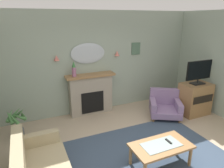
{
  "coord_description": "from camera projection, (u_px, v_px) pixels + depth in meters",
  "views": [
    {
      "loc": [
        -1.95,
        -2.53,
        2.62
      ],
      "look_at": [
        -0.15,
        1.53,
        1.16
      ],
      "focal_mm": 32.28,
      "sensor_mm": 36.0,
      "label": 1
    }
  ],
  "objects": [
    {
      "name": "wall_back",
      "position": [
        99.0,
        62.0,
        5.74
      ],
      "size": [
        6.75,
        0.1,
        2.83
      ],
      "primitive_type": "cube",
      "color": "#93A393",
      "rests_on": "ground"
    },
    {
      "name": "potted_plant_small_fern",
      "position": [
        17.0,
        122.0,
        4.54
      ],
      "size": [
        0.45,
        0.46,
        0.72
      ],
      "color": "#474C56",
      "rests_on": "ground"
    },
    {
      "name": "floor",
      "position": [
        152.0,
        167.0,
        3.79
      ],
      "size": [
        6.75,
        6.46,
        0.1
      ],
      "primitive_type": "cube",
      "color": "tan",
      "rests_on": "ground"
    },
    {
      "name": "patterned_rug",
      "position": [
        147.0,
        158.0,
        3.94
      ],
      "size": [
        3.2,
        2.4,
        0.01
      ],
      "primitive_type": "cube",
      "color": "#38475B",
      "rests_on": "ground"
    },
    {
      "name": "tv_remote",
      "position": [
        168.0,
        141.0,
        3.72
      ],
      "size": [
        0.04,
        0.16,
        0.02
      ],
      "primitive_type": "cube",
      "color": "black",
      "rests_on": "coffee_table"
    },
    {
      "name": "tv_flatscreen",
      "position": [
        199.0,
        72.0,
        5.42
      ],
      "size": [
        0.84,
        0.24,
        0.65
      ],
      "color": "black",
      "rests_on": "tv_cabinet"
    },
    {
      "name": "framed_picture",
      "position": [
        136.0,
        49.0,
        6.02
      ],
      "size": [
        0.28,
        0.03,
        0.36
      ],
      "primitive_type": "cube",
      "color": "#4C6B56"
    },
    {
      "name": "wall_mirror",
      "position": [
        88.0,
        53.0,
        5.45
      ],
      "size": [
        0.96,
        0.06,
        0.56
      ],
      "primitive_type": "ellipsoid",
      "color": "#B2BCC6"
    },
    {
      "name": "armchair_near_fireplace",
      "position": [
        165.0,
        105.0,
        5.63
      ],
      "size": [
        1.1,
        1.11,
        0.71
      ],
      "color": "gray",
      "rests_on": "ground"
    },
    {
      "name": "wall_sconce_left",
      "position": [
        56.0,
        58.0,
        5.09
      ],
      "size": [
        0.14,
        0.14,
        0.14
      ],
      "primitive_type": "cone",
      "color": "#D17066"
    },
    {
      "name": "wall_sconce_right",
      "position": [
        117.0,
        53.0,
        5.75
      ],
      "size": [
        0.14,
        0.14,
        0.14
      ],
      "primitive_type": "cone",
      "color": "#D17066"
    },
    {
      "name": "mantel_vase_centre",
      "position": [
        74.0,
        69.0,
        5.24
      ],
      "size": [
        0.11,
        0.11,
        0.41
      ],
      "color": "#9E6084",
      "rests_on": "fireplace"
    },
    {
      "name": "fireplace",
      "position": [
        91.0,
        94.0,
        5.68
      ],
      "size": [
        1.36,
        0.36,
        1.16
      ],
      "color": "gray",
      "rests_on": "ground"
    },
    {
      "name": "coffee_table",
      "position": [
        161.0,
        147.0,
        3.66
      ],
      "size": [
        1.1,
        0.6,
        0.45
      ],
      "color": "olive",
      "rests_on": "ground"
    },
    {
      "name": "tv_cabinet",
      "position": [
        195.0,
        99.0,
        5.69
      ],
      "size": [
        0.8,
        0.57,
        0.9
      ],
      "color": "olive",
      "rests_on": "ground"
    }
  ]
}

